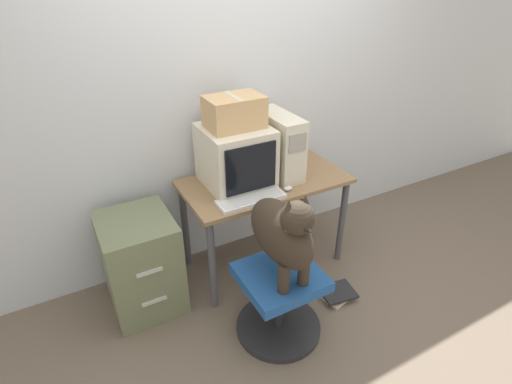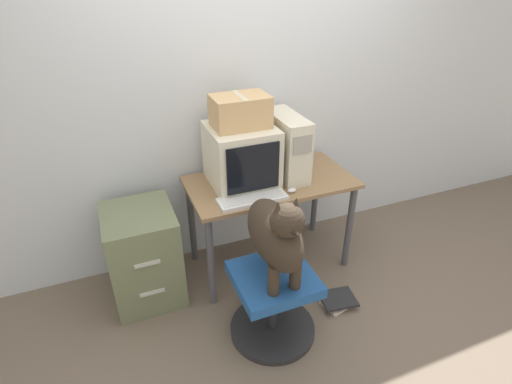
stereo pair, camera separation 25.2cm
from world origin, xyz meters
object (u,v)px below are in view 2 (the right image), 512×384
object	(u,v)px
office_chair	(273,302)
cardboard_box	(240,111)
keyboard	(252,199)
book_stack_floor	(338,300)
filing_cabinet	(144,255)
dog	(276,234)
crt_monitor	(241,155)
pc_tower	(286,146)

from	to	relation	value
office_chair	cardboard_box	world-z (taller)	cardboard_box
keyboard	cardboard_box	distance (m)	0.58
keyboard	book_stack_floor	bearing A→B (deg)	-39.16
keyboard	cardboard_box	bearing A→B (deg)	84.81
keyboard	office_chair	xyz separation A→B (m)	(-0.04, -0.44, -0.51)
filing_cabinet	book_stack_floor	world-z (taller)	filing_cabinet
cardboard_box	filing_cabinet	bearing A→B (deg)	-175.58
dog	book_stack_floor	xyz separation A→B (m)	(0.53, 0.06, -0.76)
office_chair	book_stack_floor	distance (m)	0.58
filing_cabinet	cardboard_box	world-z (taller)	cardboard_box
dog	cardboard_box	world-z (taller)	cardboard_box
crt_monitor	keyboard	xyz separation A→B (m)	(-0.03, -0.27, -0.20)
keyboard	office_chair	distance (m)	0.67
dog	book_stack_floor	bearing A→B (deg)	6.17
cardboard_box	book_stack_floor	bearing A→B (deg)	-55.39
filing_cabinet	office_chair	bearing A→B (deg)	-43.62
filing_cabinet	book_stack_floor	size ratio (longest dim) A/B	2.61
pc_tower	book_stack_floor	size ratio (longest dim) A/B	1.81
crt_monitor	pc_tower	world-z (taller)	pc_tower
dog	book_stack_floor	distance (m)	0.93
filing_cabinet	keyboard	bearing A→B (deg)	-16.55
crt_monitor	book_stack_floor	bearing A→B (deg)	-55.24
crt_monitor	filing_cabinet	xyz separation A→B (m)	(-0.76, -0.05, -0.61)
crt_monitor	office_chair	distance (m)	1.00
pc_tower	keyboard	size ratio (longest dim) A/B	1.05
crt_monitor	keyboard	distance (m)	0.34
keyboard	filing_cabinet	world-z (taller)	keyboard
crt_monitor	pc_tower	bearing A→B (deg)	-0.31
keyboard	dog	size ratio (longest dim) A/B	0.77
crt_monitor	pc_tower	xyz separation A→B (m)	(0.34, -0.00, 0.02)
keyboard	book_stack_floor	size ratio (longest dim) A/B	1.73
book_stack_floor	dog	bearing A→B (deg)	-173.83
crt_monitor	cardboard_box	bearing A→B (deg)	90.00
filing_cabinet	dog	bearing A→B (deg)	-44.21
keyboard	filing_cabinet	distance (m)	0.87
dog	crt_monitor	bearing A→B (deg)	85.11
crt_monitor	dog	size ratio (longest dim) A/B	0.77
keyboard	book_stack_floor	xyz separation A→B (m)	(0.49, -0.40, -0.73)
crt_monitor	book_stack_floor	world-z (taller)	crt_monitor
crt_monitor	keyboard	size ratio (longest dim) A/B	1.00
crt_monitor	filing_cabinet	distance (m)	0.97
office_chair	crt_monitor	bearing A→B (deg)	85.01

